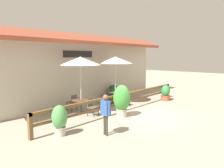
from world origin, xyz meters
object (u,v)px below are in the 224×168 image
object	(u,v)px
potted_plant_corner_fern	(113,92)
patio_umbrella_near	(80,61)
potted_plant_broad_leaf	(122,100)
dining_table_middle	(115,94)
dining_table_near	(81,102)
patio_umbrella_middle	(115,60)
potted_plant_small_flowering	(166,93)
chair_near_wallside	(72,102)
chair_middle_wallside	(106,95)
chair_near_streetside	(92,106)
pedestrian	(106,109)
chair_middle_streetside	(124,98)
potted_plant_entrance_palm	(60,120)

from	to	relation	value
potted_plant_corner_fern	patio_umbrella_near	bearing A→B (deg)	-163.81
potted_plant_broad_leaf	dining_table_middle	bearing A→B (deg)	46.06
dining_table_middle	potted_plant_corner_fern	bearing A→B (deg)	45.33
patio_umbrella_near	dining_table_near	size ratio (longest dim) A/B	2.95
patio_umbrella_middle	potted_plant_small_flowering	world-z (taller)	patio_umbrella_middle
patio_umbrella_middle	dining_table_middle	distance (m)	2.07
potted_plant_small_flowering	patio_umbrella_near	bearing A→B (deg)	162.94
chair_near_wallside	chair_middle_wallside	bearing A→B (deg)	174.65
dining_table_near	potted_plant_corner_fern	xyz separation A→B (m)	(3.82, 1.11, -0.07)
patio_umbrella_middle	chair_middle_wallside	size ratio (longest dim) A/B	3.38
chair_near_streetside	dining_table_near	bearing A→B (deg)	83.41
chair_near_wallside	potted_plant_small_flowering	xyz separation A→B (m)	(5.66, -2.53, 0.01)
chair_middle_wallside	potted_plant_small_flowering	size ratio (longest dim) A/B	0.85
chair_near_wallside	pedestrian	size ratio (longest dim) A/B	0.56
patio_umbrella_near	chair_middle_streetside	size ratio (longest dim) A/B	3.38
chair_near_wallside	potted_plant_corner_fern	distance (m)	3.77
chair_near_wallside	potted_plant_entrance_palm	distance (m)	3.74
chair_middle_streetside	potted_plant_entrance_palm	bearing A→B (deg)	-173.64
chair_near_streetside	chair_middle_streetside	world-z (taller)	same
potted_plant_entrance_palm	patio_umbrella_middle	bearing A→B (deg)	19.43
patio_umbrella_near	potted_plant_small_flowering	xyz separation A→B (m)	(5.73, -1.76, -2.16)
potted_plant_small_flowering	potted_plant_broad_leaf	bearing A→B (deg)	-177.48
chair_near_wallside	potted_plant_broad_leaf	xyz separation A→B (m)	(0.76, -2.75, 0.36)
chair_middle_streetside	potted_plant_small_flowering	xyz separation A→B (m)	(2.97, -1.13, 0.01)
chair_near_wallside	dining_table_middle	world-z (taller)	chair_near_wallside
dining_table_near	chair_near_wallside	size ratio (longest dim) A/B	1.15
patio_umbrella_near	chair_middle_streetside	distance (m)	3.57
potted_plant_broad_leaf	potted_plant_small_flowering	size ratio (longest dim) A/B	1.53
potted_plant_small_flowering	potted_plant_entrance_palm	xyz separation A→B (m)	(-8.35, -0.06, 0.12)
dining_table_near	patio_umbrella_middle	distance (m)	3.50
patio_umbrella_near	dining_table_middle	bearing A→B (deg)	1.99
patio_umbrella_near	potted_plant_corner_fern	bearing A→B (deg)	16.19
chair_near_wallside	potted_plant_broad_leaf	distance (m)	2.87
dining_table_middle	potted_plant_broad_leaf	world-z (taller)	potted_plant_broad_leaf
dining_table_near	potted_plant_entrance_palm	world-z (taller)	potted_plant_entrance_palm
patio_umbrella_middle	chair_middle_streetside	size ratio (longest dim) A/B	3.38
chair_near_wallside	chair_middle_streetside	xyz separation A→B (m)	(2.70, -1.40, 0.00)
chair_near_streetside	chair_near_wallside	size ratio (longest dim) A/B	1.00
dining_table_near	chair_middle_wallside	distance (m)	2.93
dining_table_near	chair_near_wallside	bearing A→B (deg)	85.17
chair_near_streetside	chair_middle_wallside	distance (m)	3.22
potted_plant_entrance_palm	chair_near_streetside	bearing A→B (deg)	21.68
potted_plant_entrance_palm	pedestrian	size ratio (longest dim) A/B	0.75
chair_middle_streetside	potted_plant_corner_fern	xyz separation A→B (m)	(1.06, 1.74, 0.02)
chair_near_streetside	potted_plant_entrance_palm	xyz separation A→B (m)	(-2.64, -1.05, 0.13)
potted_plant_entrance_palm	pedestrian	xyz separation A→B (m)	(1.13, -1.23, 0.37)
dining_table_middle	potted_plant_corner_fern	xyz separation A→B (m)	(1.00, 1.01, -0.07)
potted_plant_entrance_palm	dining_table_middle	bearing A→B (deg)	19.43
chair_middle_streetside	dining_table_middle	bearing A→B (deg)	79.07
potted_plant_entrance_palm	potted_plant_corner_fern	xyz separation A→B (m)	(6.44, 2.93, -0.11)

